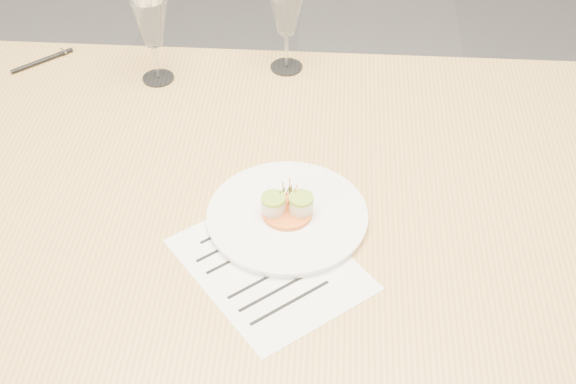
# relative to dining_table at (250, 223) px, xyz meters

# --- Properties ---
(dining_table) EXTENTS (2.40, 1.00, 0.75)m
(dining_table) POSITION_rel_dining_table_xyz_m (0.00, 0.00, 0.00)
(dining_table) COLOR tan
(dining_table) RESTS_ON ground
(dinner_plate) EXTENTS (0.29, 0.29, 0.07)m
(dinner_plate) POSITION_rel_dining_table_xyz_m (0.08, -0.06, 0.08)
(dinner_plate) COLOR white
(dinner_plate) RESTS_ON dining_table
(recipe_sheet) EXTENTS (0.38, 0.39, 0.00)m
(recipe_sheet) POSITION_rel_dining_table_xyz_m (0.05, -0.17, 0.07)
(recipe_sheet) COLOR white
(recipe_sheet) RESTS_ON dining_table
(ballpoint_pen) EXTENTS (0.12, 0.11, 0.01)m
(ballpoint_pen) POSITION_rel_dining_table_xyz_m (-0.51, 0.42, 0.07)
(ballpoint_pen) COLOR black
(ballpoint_pen) RESTS_ON dining_table
(wine_glass_0) EXTENTS (0.08, 0.08, 0.20)m
(wine_glass_0) POSITION_rel_dining_table_xyz_m (-0.24, 0.37, 0.21)
(wine_glass_0) COLOR white
(wine_glass_0) RESTS_ON dining_table
(wine_glass_1) EXTENTS (0.08, 0.08, 0.20)m
(wine_glass_1) POSITION_rel_dining_table_xyz_m (0.04, 0.43, 0.21)
(wine_glass_1) COLOR white
(wine_glass_1) RESTS_ON dining_table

